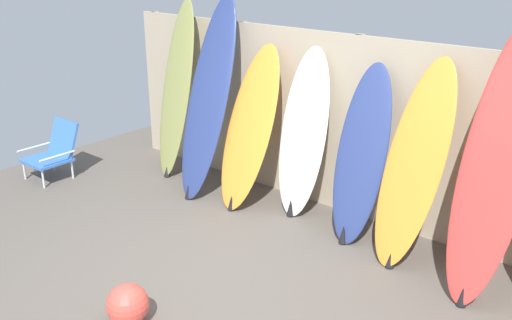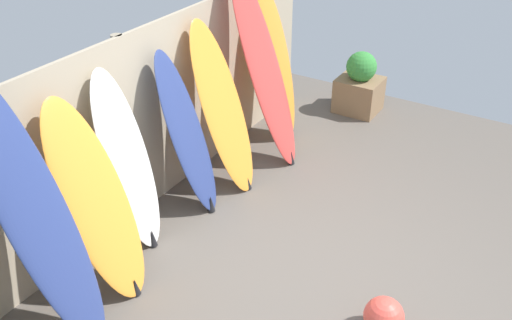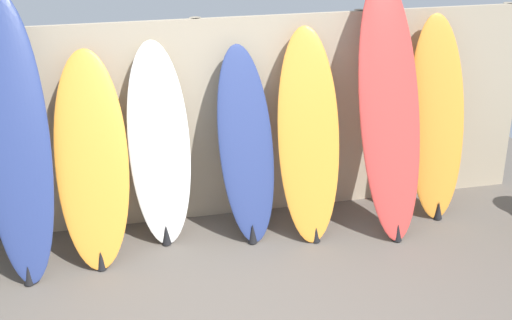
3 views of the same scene
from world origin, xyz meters
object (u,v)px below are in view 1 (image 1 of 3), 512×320
(surfboard_white_3, at_px, (303,135))
(beach_ball, at_px, (128,305))
(beach_chair, at_px, (54,150))
(surfboard_orange_5, at_px, (414,165))
(surfboard_navy_4, at_px, (361,156))
(surfboard_red_6, at_px, (498,163))
(surfboard_olive_0, at_px, (176,91))
(surfboard_navy_1, at_px, (208,98))
(surfboard_orange_2, at_px, (249,129))

(surfboard_white_3, xyz_separation_m, beach_ball, (0.14, -2.33, -0.66))
(beach_chair, xyz_separation_m, beach_ball, (2.90, -1.22, -0.17))
(surfboard_orange_5, bearing_deg, beach_ball, -116.56)
(beach_ball, bearing_deg, surfboard_orange_5, 63.44)
(surfboard_navy_4, xyz_separation_m, beach_ball, (-0.57, -2.24, -0.64))
(surfboard_navy_4, height_order, surfboard_orange_5, surfboard_orange_5)
(surfboard_red_6, bearing_deg, beach_ball, -130.02)
(surfboard_red_6, bearing_deg, surfboard_olive_0, 177.82)
(surfboard_navy_1, height_order, surfboard_white_3, surfboard_navy_1)
(beach_chair, bearing_deg, surfboard_navy_1, 40.70)
(surfboard_navy_1, xyz_separation_m, surfboard_orange_2, (0.54, 0.03, -0.24))
(surfboard_white_3, bearing_deg, surfboard_olive_0, -177.45)
(surfboard_navy_4, relative_size, surfboard_orange_5, 0.93)
(surfboard_white_3, bearing_deg, surfboard_navy_1, -169.23)
(surfboard_white_3, distance_m, surfboard_navy_4, 0.72)
(surfboard_orange_2, bearing_deg, beach_ball, -72.20)
(surfboard_navy_4, bearing_deg, surfboard_orange_2, -176.24)
(surfboard_red_6, bearing_deg, surfboard_white_3, 173.54)
(beach_ball, bearing_deg, surfboard_white_3, 93.52)
(beach_chair, bearing_deg, surfboard_orange_2, 35.21)
(surfboard_orange_5, relative_size, surfboard_red_6, 0.81)
(surfboard_white_3, relative_size, beach_chair, 2.57)
(surfboard_white_3, height_order, surfboard_orange_5, surfboard_orange_5)
(surfboard_navy_1, relative_size, beach_chair, 3.25)
(surfboard_navy_1, bearing_deg, beach_ball, -59.76)
(surfboard_white_3, relative_size, beach_ball, 5.41)
(surfboard_navy_1, bearing_deg, surfboard_white_3, 10.77)
(surfboard_white_3, bearing_deg, surfboard_orange_2, -162.29)
(surfboard_olive_0, distance_m, surfboard_navy_4, 2.46)
(surfboard_navy_1, height_order, beach_ball, surfboard_navy_1)
(surfboard_orange_2, distance_m, surfboard_navy_4, 1.26)
(surfboard_olive_0, xyz_separation_m, beach_ball, (1.89, -2.25, -0.85))
(surfboard_olive_0, distance_m, surfboard_red_6, 3.66)
(surfboard_olive_0, relative_size, beach_chair, 3.11)
(surfboard_orange_2, relative_size, surfboard_navy_4, 1.02)
(surfboard_orange_5, bearing_deg, surfboard_olive_0, 178.83)
(surfboard_navy_1, xyz_separation_m, beach_chair, (-1.67, -0.90, -0.72))
(surfboard_olive_0, relative_size, surfboard_white_3, 1.21)
(surfboard_navy_1, height_order, surfboard_navy_4, surfboard_navy_1)
(surfboard_navy_1, relative_size, surfboard_red_6, 0.99)
(surfboard_olive_0, distance_m, surfboard_orange_2, 1.21)
(beach_chair, relative_size, beach_ball, 2.11)
(surfboard_orange_2, distance_m, beach_chair, 2.45)
(surfboard_orange_2, height_order, beach_ball, surfboard_orange_2)
(surfboard_olive_0, relative_size, surfboard_orange_5, 1.17)
(surfboard_orange_2, height_order, surfboard_navy_4, surfboard_orange_2)
(surfboard_orange_5, bearing_deg, surfboard_white_3, 173.61)
(surfboard_orange_2, height_order, surfboard_orange_5, surfboard_orange_5)
(surfboard_orange_5, bearing_deg, surfboard_orange_2, -178.83)
(surfboard_orange_2, distance_m, surfboard_orange_5, 1.79)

